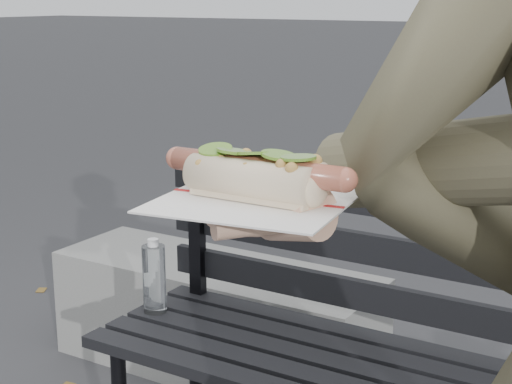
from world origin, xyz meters
TOP-DOWN VIEW (x-y plane):
  - park_bench at (-0.08, 0.99)m, footprint 1.50×0.44m
  - concrete_block at (-0.95, 1.52)m, footprint 1.20×0.40m
  - held_hotdog at (0.32, 0.09)m, footprint 0.62×0.32m

SIDE VIEW (x-z plane):
  - concrete_block at x=-0.95m, z-range 0.00..0.40m
  - park_bench at x=-0.08m, z-range 0.08..0.96m
  - held_hotdog at x=0.32m, z-range 1.07..1.26m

